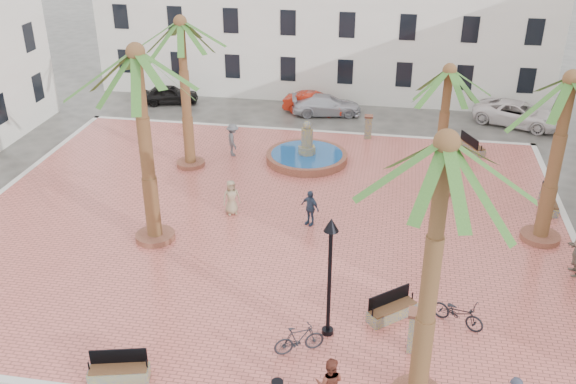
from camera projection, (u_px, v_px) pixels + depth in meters
name	position (u px, v px, depth m)	size (l,w,h in m)	color
ground	(266.00, 223.00, 28.17)	(120.00, 120.00, 0.00)	#56544F
plaza	(266.00, 221.00, 28.13)	(26.00, 22.00, 0.15)	#D7675C
kerb_n	(303.00, 131.00, 37.81)	(26.30, 0.30, 0.16)	silver
building_north	(324.00, 19.00, 43.62)	(30.40, 7.40, 9.50)	white
fountain	(307.00, 155.00, 33.66)	(4.27, 4.27, 2.20)	brown
palm_nw	(181.00, 39.00, 30.33)	(4.73, 4.73, 7.70)	brown
palm_sw	(138.00, 76.00, 23.53)	(5.27, 5.27, 8.20)	brown
palm_s	(443.00, 175.00, 15.42)	(4.84, 4.84, 8.33)	brown
palm_e	(568.00, 101.00, 23.93)	(5.22, 5.22, 7.21)	brown
palm_ne	(448.00, 87.00, 28.07)	(4.58, 4.58, 6.28)	brown
bench_s	(119.00, 372.00, 19.20)	(1.88, 0.97, 0.95)	#757258
bench_se	(392.00, 311.00, 21.87)	(1.75, 1.62, 0.97)	#757258
bench_e	(548.00, 203.00, 28.91)	(0.60, 1.86, 0.98)	#757258
bench_ne	(472.00, 147.00, 34.74)	(1.32, 1.92, 0.98)	#757258
lamppost_s	(330.00, 258.00, 19.91)	(0.47, 0.47, 4.35)	black
lamppost_e	(558.00, 146.00, 28.06)	(0.46, 0.46, 4.27)	black
bollard_se	(415.00, 330.00, 20.13)	(0.56, 0.56, 1.51)	#757258
bollard_n	(368.00, 126.00, 36.35)	(0.51, 0.51, 1.36)	#757258
bicycle_a	(458.00, 313.00, 21.43)	(0.64, 1.83, 0.96)	black
cyclist_b	(330.00, 384.00, 17.95)	(0.83, 0.65, 1.71)	brown
bicycle_b	(299.00, 339.00, 20.19)	(0.47, 1.66, 0.99)	black
pedestrian_fountain_a	(231.00, 197.00, 28.26)	(0.78, 0.51, 1.61)	#9D8869
pedestrian_fountain_b	(310.00, 208.00, 27.40)	(0.94, 0.39, 1.61)	#2F415A
pedestrian_north	(233.00, 140.00, 34.04)	(1.15, 0.66, 1.78)	#535459
car_black	(170.00, 95.00, 42.23)	(1.48, 3.69, 1.26)	black
car_red	(314.00, 103.00, 40.65)	(1.34, 3.86, 1.27)	#B62412
car_silver	(326.00, 105.00, 40.35)	(1.76, 4.34, 1.26)	silver
car_white	(518.00, 114.00, 38.64)	(2.37, 5.15, 1.43)	white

